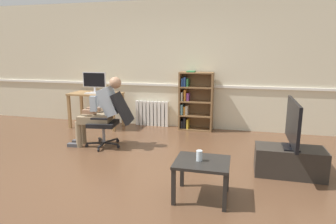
{
  "coord_description": "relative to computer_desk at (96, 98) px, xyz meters",
  "views": [
    {
      "loc": [
        1.27,
        -3.6,
        1.67
      ],
      "look_at": [
        0.15,
        0.85,
        0.7
      ],
      "focal_mm": 31.36,
      "sensor_mm": 36.0,
      "label": 1
    }
  ],
  "objects": [
    {
      "name": "keyboard",
      "position": [
        0.04,
        -0.14,
        0.13
      ],
      "size": [
        0.4,
        0.12,
        0.02
      ],
      "primitive_type": "cube",
      "color": "silver",
      "rests_on": "computer_desk"
    },
    {
      "name": "ground_plane",
      "position": [
        1.8,
        -2.15,
        -0.63
      ],
      "size": [
        18.0,
        18.0,
        0.0
      ],
      "primitive_type": "plane",
      "color": "brown"
    },
    {
      "name": "person_seated",
      "position": [
        0.72,
        -1.2,
        0.02
      ],
      "size": [
        0.98,
        0.44,
        1.23
      ],
      "rotation": [
        0.0,
        0.0,
        -1.44
      ],
      "color": "#937F60",
      "rests_on": "ground_plane"
    },
    {
      "name": "bookshelf",
      "position": [
        2.11,
        0.29,
        -0.03
      ],
      "size": [
        0.7,
        0.29,
        1.25
      ],
      "color": "brown",
      "rests_on": "ground_plane"
    },
    {
      "name": "tv_stand",
      "position": [
        3.75,
        -1.71,
        -0.44
      ],
      "size": [
        0.9,
        0.43,
        0.39
      ],
      "color": "#2D2823",
      "rests_on": "ground_plane"
    },
    {
      "name": "office_chair",
      "position": [
        0.91,
        -1.18,
        -0.11
      ],
      "size": [
        0.84,
        0.63,
        0.96
      ],
      "rotation": [
        0.0,
        0.0,
        -1.44
      ],
      "color": "black",
      "rests_on": "ground_plane"
    },
    {
      "name": "computer_desk",
      "position": [
        0.0,
        0.0,
        0.0
      ],
      "size": [
        1.11,
        0.59,
        0.76
      ],
      "color": "#9E7547",
      "rests_on": "ground_plane"
    },
    {
      "name": "tv_screen",
      "position": [
        3.75,
        -1.71,
        0.09
      ],
      "size": [
        0.2,
        0.97,
        0.64
      ],
      "rotation": [
        0.0,
        0.0,
        1.56
      ],
      "color": "black",
      "rests_on": "tv_stand"
    },
    {
      "name": "imac_monitor",
      "position": [
        -0.06,
        0.08,
        0.38
      ],
      "size": [
        0.54,
        0.14,
        0.44
      ],
      "color": "silver",
      "rests_on": "computer_desk"
    },
    {
      "name": "back_wall",
      "position": [
        1.8,
        0.5,
        0.71
      ],
      "size": [
        12.0,
        0.13,
        2.7
      ],
      "color": "beige",
      "rests_on": "ground_plane"
    },
    {
      "name": "computer_mouse",
      "position": [
        0.26,
        -0.12,
        0.14
      ],
      "size": [
        0.06,
        0.1,
        0.03
      ],
      "primitive_type": "cube",
      "color": "white",
      "rests_on": "computer_desk"
    },
    {
      "name": "radiator",
      "position": [
        1.15,
        0.39,
        -0.36
      ],
      "size": [
        0.75,
        0.08,
        0.56
      ],
      "color": "white",
      "rests_on": "ground_plane"
    },
    {
      "name": "drinking_glass",
      "position": [
        2.65,
        -2.63,
        -0.12
      ],
      "size": [
        0.07,
        0.07,
        0.12
      ],
      "primitive_type": "cylinder",
      "color": "silver",
      "rests_on": "coffee_table"
    },
    {
      "name": "coffee_table",
      "position": [
        2.68,
        -2.63,
        -0.25
      ],
      "size": [
        0.61,
        0.53,
        0.45
      ],
      "color": "black",
      "rests_on": "ground_plane"
    }
  ]
}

